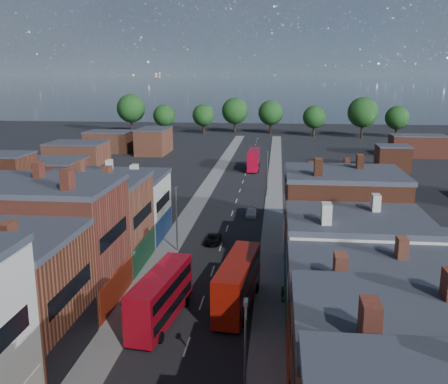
% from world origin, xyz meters
% --- Properties ---
extents(pavement_west, '(3.00, 200.00, 0.12)m').
position_xyz_m(pavement_west, '(-6.50, 50.00, 0.06)').
color(pavement_west, gray).
rests_on(pavement_west, ground).
extents(pavement_east, '(3.00, 200.00, 0.12)m').
position_xyz_m(pavement_east, '(6.50, 50.00, 0.06)').
color(pavement_east, gray).
rests_on(pavement_east, ground).
extents(terrace_east, '(12.00, 80.00, 11.45)m').
position_xyz_m(terrace_east, '(14.00, 0.00, 5.72)').
color(terrace_east, brown).
rests_on(terrace_east, ground).
extents(lamp_post_1, '(0.25, 0.70, 8.12)m').
position_xyz_m(lamp_post_1, '(5.20, 0.00, 4.70)').
color(lamp_post_1, slate).
rests_on(lamp_post_1, ground).
extents(lamp_post_2, '(0.25, 0.70, 8.12)m').
position_xyz_m(lamp_post_2, '(-5.20, 30.00, 4.70)').
color(lamp_post_2, slate).
rests_on(lamp_post_2, ground).
extents(lamp_post_3, '(0.25, 0.70, 8.12)m').
position_xyz_m(lamp_post_3, '(5.20, 60.00, 4.70)').
color(lamp_post_3, slate).
rests_on(lamp_post_3, ground).
extents(bus_0, '(3.77, 10.78, 4.56)m').
position_xyz_m(bus_0, '(-2.97, 11.89, 2.46)').
color(bus_0, '#AC0918').
rests_on(bus_0, ground).
extents(bus_1, '(3.78, 11.13, 4.71)m').
position_xyz_m(bus_1, '(3.50, 15.46, 2.54)').
color(bus_1, '#9F1409').
rests_on(bus_1, ground).
extents(bus_2, '(2.74, 10.67, 4.60)m').
position_xyz_m(bus_2, '(1.50, 85.47, 2.48)').
color(bus_2, '#9E061B').
rests_on(bus_2, ground).
extents(car_1, '(1.59, 3.67, 1.18)m').
position_xyz_m(car_1, '(2.58, 15.16, 0.59)').
color(car_1, navy).
rests_on(car_1, ground).
extents(car_2, '(1.93, 4.10, 1.13)m').
position_xyz_m(car_2, '(-1.20, 33.38, 0.57)').
color(car_2, black).
rests_on(car_2, ground).
extents(car_3, '(1.68, 3.98, 1.15)m').
position_xyz_m(car_3, '(3.07, 46.78, 0.57)').
color(car_3, white).
rests_on(car_3, ground).
extents(ped_1, '(0.94, 0.61, 1.80)m').
position_xyz_m(ped_1, '(-6.59, 12.64, 1.02)').
color(ped_1, '#46271C').
rests_on(ped_1, pavement_west).
extents(ped_3, '(0.48, 0.94, 1.56)m').
position_xyz_m(ped_3, '(7.70, 16.87, 0.90)').
color(ped_3, '#544F48').
rests_on(ped_3, pavement_east).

